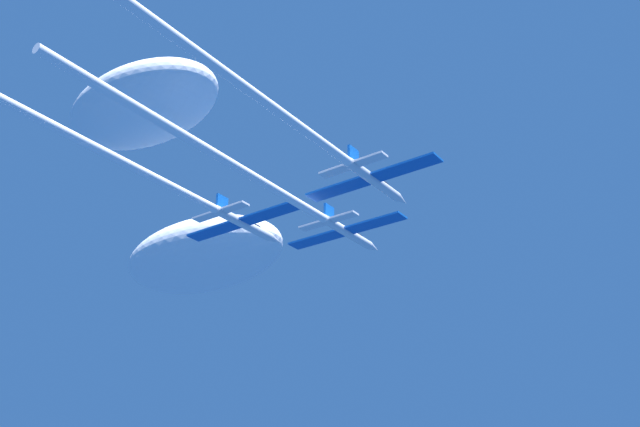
# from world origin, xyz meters

# --- Properties ---
(jet_lead) EXTENTS (18.01, 57.15, 2.98)m
(jet_lead) POSITION_xyz_m (-0.24, -17.06, -0.37)
(jet_lead) COLOR silver
(jet_left_wing) EXTENTS (18.01, 52.92, 2.98)m
(jet_left_wing) POSITION_xyz_m (-10.45, -25.00, 0.03)
(jet_left_wing) COLOR silver
(jet_right_wing) EXTENTS (18.01, 54.79, 2.98)m
(jet_right_wing) POSITION_xyz_m (9.84, -25.43, 0.57)
(jet_right_wing) COLOR silver
(cloud_wispy) EXTENTS (29.59, 16.28, 10.36)m
(cloud_wispy) POSITION_xyz_m (-30.71, -13.81, 24.94)
(cloud_wispy) COLOR white
(cloud_puffy) EXTENTS (35.62, 19.59, 12.47)m
(cloud_puffy) POSITION_xyz_m (-43.47, 14.76, 11.50)
(cloud_puffy) COLOR white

